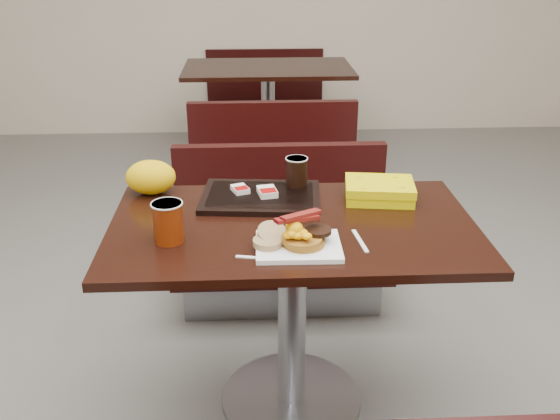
{
  "coord_description": "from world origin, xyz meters",
  "views": [
    {
      "loc": [
        -0.13,
        -1.8,
        1.62
      ],
      "look_at": [
        -0.04,
        -0.05,
        0.82
      ],
      "focal_mm": 39.24,
      "sensor_mm": 36.0,
      "label": 1
    }
  ],
  "objects_px": {
    "platter": "(298,246)",
    "fork": "(251,257)",
    "coffee_cup_near": "(168,222)",
    "paper_bag": "(151,177)",
    "bench_near_n": "(282,234)",
    "knife": "(360,241)",
    "table_near": "(292,319)",
    "clamshell": "(379,191)",
    "bench_far_n": "(266,97)",
    "coffee_cup_far": "(297,172)",
    "bench_far_s": "(272,150)",
    "hashbrown_sleeve_left": "(240,189)",
    "hashbrown_sleeve_right": "(267,192)",
    "table_far": "(268,118)",
    "pancake_stack": "(304,240)",
    "tray": "(261,197)"
  },
  "relations": [
    {
      "from": "paper_bag",
      "to": "bench_near_n",
      "type": "bearing_deg",
      "value": 40.07
    },
    {
      "from": "bench_near_n",
      "to": "pancake_stack",
      "type": "distance_m",
      "value": 0.97
    },
    {
      "from": "fork",
      "to": "bench_far_s",
      "type": "bearing_deg",
      "value": 97.38
    },
    {
      "from": "table_far",
      "to": "fork",
      "type": "bearing_deg",
      "value": -92.84
    },
    {
      "from": "pancake_stack",
      "to": "coffee_cup_near",
      "type": "xyz_separation_m",
      "value": [
        -0.41,
        0.07,
        0.04
      ]
    },
    {
      "from": "bench_far_n",
      "to": "clamshell",
      "type": "relative_size",
      "value": 4.17
    },
    {
      "from": "table_far",
      "to": "tray",
      "type": "height_order",
      "value": "tray"
    },
    {
      "from": "table_far",
      "to": "pancake_stack",
      "type": "bearing_deg",
      "value": -89.6
    },
    {
      "from": "hashbrown_sleeve_right",
      "to": "paper_bag",
      "type": "distance_m",
      "value": 0.43
    },
    {
      "from": "bench_far_n",
      "to": "hashbrown_sleeve_right",
      "type": "height_order",
      "value": "hashbrown_sleeve_right"
    },
    {
      "from": "bench_near_n",
      "to": "paper_bag",
      "type": "distance_m",
      "value": 0.79
    },
    {
      "from": "bench_far_s",
      "to": "hashbrown_sleeve_left",
      "type": "relative_size",
      "value": 14.3
    },
    {
      "from": "bench_far_s",
      "to": "paper_bag",
      "type": "height_order",
      "value": "paper_bag"
    },
    {
      "from": "paper_bag",
      "to": "table_near",
      "type": "bearing_deg",
      "value": -29.55
    },
    {
      "from": "bench_far_n",
      "to": "knife",
      "type": "relative_size",
      "value": 6.63
    },
    {
      "from": "bench_far_n",
      "to": "pancake_stack",
      "type": "bearing_deg",
      "value": -89.68
    },
    {
      "from": "pancake_stack",
      "to": "coffee_cup_far",
      "type": "distance_m",
      "value": 0.46
    },
    {
      "from": "hashbrown_sleeve_right",
      "to": "hashbrown_sleeve_left",
      "type": "bearing_deg",
      "value": 150.49
    },
    {
      "from": "bench_near_n",
      "to": "coffee_cup_far",
      "type": "height_order",
      "value": "coffee_cup_far"
    },
    {
      "from": "coffee_cup_near",
      "to": "paper_bag",
      "type": "xyz_separation_m",
      "value": [
        -0.11,
        0.39,
        -0.0
      ]
    },
    {
      "from": "table_near",
      "to": "knife",
      "type": "height_order",
      "value": "knife"
    },
    {
      "from": "table_far",
      "to": "fork",
      "type": "height_order",
      "value": "fork"
    },
    {
      "from": "knife",
      "to": "hashbrown_sleeve_right",
      "type": "relative_size",
      "value": 1.81
    },
    {
      "from": "tray",
      "to": "hashbrown_sleeve_left",
      "type": "distance_m",
      "value": 0.08
    },
    {
      "from": "pancake_stack",
      "to": "paper_bag",
      "type": "distance_m",
      "value": 0.69
    },
    {
      "from": "table_far",
      "to": "hashbrown_sleeve_left",
      "type": "bearing_deg",
      "value": -94.22
    },
    {
      "from": "pancake_stack",
      "to": "paper_bag",
      "type": "xyz_separation_m",
      "value": [
        -0.52,
        0.46,
        0.03
      ]
    },
    {
      "from": "coffee_cup_near",
      "to": "knife",
      "type": "relative_size",
      "value": 0.85
    },
    {
      "from": "bench_near_n",
      "to": "tray",
      "type": "relative_size",
      "value": 2.4
    },
    {
      "from": "knife",
      "to": "coffee_cup_far",
      "type": "xyz_separation_m",
      "value": [
        -0.17,
        0.42,
        0.07
      ]
    },
    {
      "from": "bench_far_n",
      "to": "coffee_cup_near",
      "type": "xyz_separation_m",
      "value": [
        -0.39,
        -3.41,
        0.45
      ]
    },
    {
      "from": "platter",
      "to": "clamshell",
      "type": "height_order",
      "value": "clamshell"
    },
    {
      "from": "paper_bag",
      "to": "knife",
      "type": "bearing_deg",
      "value": -31.14
    },
    {
      "from": "platter",
      "to": "fork",
      "type": "xyz_separation_m",
      "value": [
        -0.14,
        -0.05,
        -0.01
      ]
    },
    {
      "from": "platter",
      "to": "bench_far_s",
      "type": "bearing_deg",
      "value": 91.15
    },
    {
      "from": "table_near",
      "to": "fork",
      "type": "distance_m",
      "value": 0.46
    },
    {
      "from": "table_near",
      "to": "bench_near_n",
      "type": "bearing_deg",
      "value": 90.0
    },
    {
      "from": "tray",
      "to": "hashbrown_sleeve_left",
      "type": "relative_size",
      "value": 5.95
    },
    {
      "from": "coffee_cup_near",
      "to": "clamshell",
      "type": "distance_m",
      "value": 0.77
    },
    {
      "from": "tray",
      "to": "clamshell",
      "type": "distance_m",
      "value": 0.42
    },
    {
      "from": "pancake_stack",
      "to": "hashbrown_sleeve_right",
      "type": "bearing_deg",
      "value": 104.51
    },
    {
      "from": "coffee_cup_near",
      "to": "clamshell",
      "type": "height_order",
      "value": "coffee_cup_near"
    },
    {
      "from": "paper_bag",
      "to": "coffee_cup_far",
      "type": "bearing_deg",
      "value": 0.41
    },
    {
      "from": "coffee_cup_near",
      "to": "hashbrown_sleeve_right",
      "type": "relative_size",
      "value": 1.53
    },
    {
      "from": "table_near",
      "to": "tray",
      "type": "relative_size",
      "value": 2.88
    },
    {
      "from": "table_far",
      "to": "bench_near_n",
      "type": "bearing_deg",
      "value": -90.0
    },
    {
      "from": "bench_near_n",
      "to": "knife",
      "type": "bearing_deg",
      "value": -76.7
    },
    {
      "from": "tray",
      "to": "coffee_cup_far",
      "type": "xyz_separation_m",
      "value": [
        0.13,
        0.08,
        0.06
      ]
    },
    {
      "from": "hashbrown_sleeve_left",
      "to": "fork",
      "type": "bearing_deg",
      "value": -106.79
    },
    {
      "from": "bench_far_n",
      "to": "coffee_cup_far",
      "type": "bearing_deg",
      "value": -89.38
    }
  ]
}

